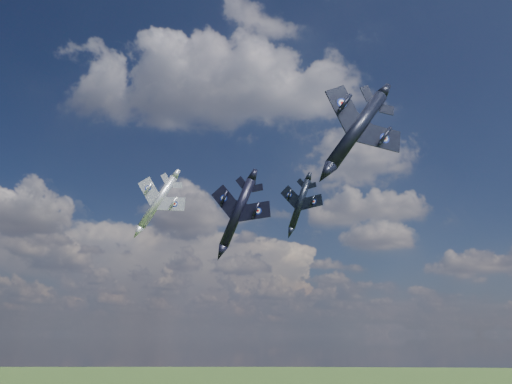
# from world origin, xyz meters

# --- Properties ---
(jet_lead_navy) EXTENTS (15.40, 18.54, 7.72)m
(jet_lead_navy) POSITION_xyz_m (-0.64, 17.70, 81.39)
(jet_lead_navy) COLOR black
(jet_right_navy) EXTENTS (16.16, 19.03, 9.51)m
(jet_right_navy) POSITION_xyz_m (15.94, -7.37, 84.85)
(jet_right_navy) COLOR black
(jet_high_navy) EXTENTS (13.63, 15.32, 5.75)m
(jet_high_navy) POSITION_xyz_m (9.65, 25.97, 84.78)
(jet_high_navy) COLOR black
(jet_left_silver) EXTENTS (9.92, 13.72, 7.50)m
(jet_left_silver) POSITION_xyz_m (-14.16, 17.85, 83.46)
(jet_left_silver) COLOR #A5A8B0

